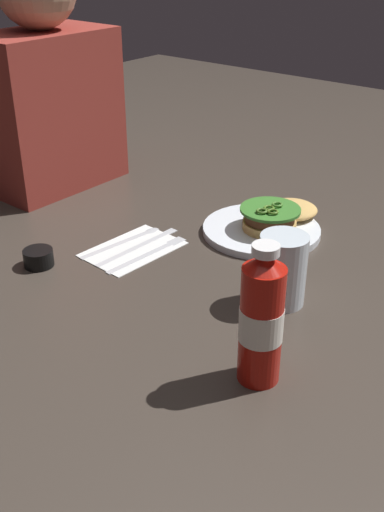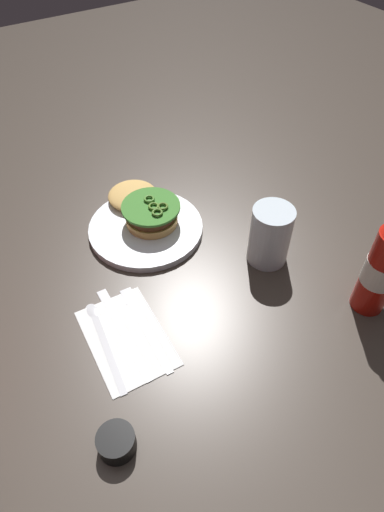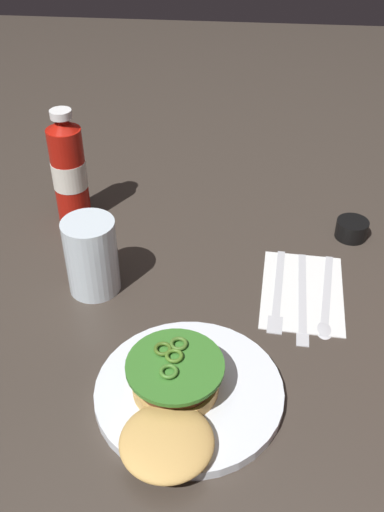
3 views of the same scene
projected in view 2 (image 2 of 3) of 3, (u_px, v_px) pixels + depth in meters
The scene contains 10 objects.
ground_plane at pixel (186, 275), 0.85m from camera, with size 3.00×3.00×0.00m, color #3B332C.
dinner_plate at pixel (146, 228), 0.93m from camera, with size 0.24×0.24×0.01m, color white.
burger_sandwich at pixel (144, 207), 0.94m from camera, with size 0.20×0.12×0.05m.
ketchup_bottle at pixel (383, 268), 0.73m from camera, with size 0.06×0.06×0.21m.
water_glass at pixel (270, 235), 0.84m from camera, with size 0.08×0.08×0.12m, color silver.
condiment_cup at pixel (116, 442), 0.62m from camera, with size 0.06×0.06×0.03m, color black.
napkin at pixel (126, 337), 0.75m from camera, with size 0.19×0.13×0.00m, color white.
fork_utensil at pixel (142, 319), 0.77m from camera, with size 0.20×0.03×0.00m.
butter_knife at pixel (120, 325), 0.76m from camera, with size 0.21×0.02×0.00m.
spoon_utensil at pixel (101, 332), 0.75m from camera, with size 0.20×0.04×0.00m.
Camera 2 is at (-0.47, 0.29, 0.65)m, focal length 30.58 mm.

